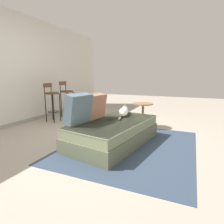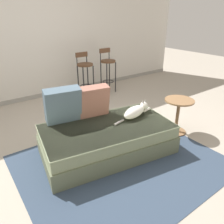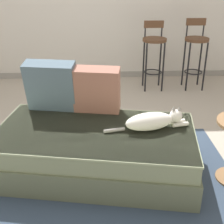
# 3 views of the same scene
# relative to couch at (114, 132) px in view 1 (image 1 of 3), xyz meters

# --- Properties ---
(ground_plane) EXTENTS (16.00, 16.00, 0.00)m
(ground_plane) POSITION_rel_couch_xyz_m (0.00, 0.40, -0.20)
(ground_plane) COLOR #A89E8E
(ground_plane) RESTS_ON ground
(wall_back_panel) EXTENTS (8.00, 0.10, 2.60)m
(wall_back_panel) POSITION_rel_couch_xyz_m (0.00, 2.65, 1.10)
(wall_back_panel) COLOR silver
(wall_back_panel) RESTS_ON ground
(wall_baseboard_trim) EXTENTS (8.00, 0.02, 0.09)m
(wall_baseboard_trim) POSITION_rel_couch_xyz_m (0.00, 2.60, -0.16)
(wall_baseboard_trim) COLOR gray
(wall_baseboard_trim) RESTS_ON ground
(area_rug) EXTENTS (2.42, 2.03, 0.01)m
(area_rug) POSITION_rel_couch_xyz_m (0.00, -0.30, -0.20)
(area_rug) COLOR #334256
(area_rug) RESTS_ON ground
(couch) EXTENTS (1.85, 1.20, 0.40)m
(couch) POSITION_rel_couch_xyz_m (0.00, 0.00, 0.00)
(couch) COLOR #636B50
(couch) RESTS_ON ground
(throw_pillow_corner) EXTENTS (0.50, 0.32, 0.49)m
(throw_pillow_corner) POSITION_rel_couch_xyz_m (-0.40, 0.44, 0.44)
(throw_pillow_corner) COLOR #4C6070
(throw_pillow_corner) RESTS_ON couch
(throw_pillow_middle) EXTENTS (0.46, 0.29, 0.45)m
(throw_pillow_middle) POSITION_rel_couch_xyz_m (0.02, 0.37, 0.42)
(throw_pillow_middle) COLOR #936051
(throw_pillow_middle) RESTS_ON couch
(cat) EXTENTS (0.74, 0.26, 0.19)m
(cat) POSITION_rel_couch_xyz_m (0.49, 0.00, 0.27)
(cat) COLOR white
(cat) RESTS_ON couch
(bar_stool_near_window) EXTENTS (0.34, 0.34, 0.97)m
(bar_stool_near_window) POSITION_rel_couch_xyz_m (0.84, 2.05, 0.40)
(bar_stool_near_window) COLOR black
(bar_stool_near_window) RESTS_ON ground
(bar_stool_by_doorway) EXTENTS (0.34, 0.34, 1.00)m
(bar_stool_by_doorway) POSITION_rel_couch_xyz_m (1.44, 2.05, 0.41)
(bar_stool_by_doorway) COLOR black
(bar_stool_by_doorway) RESTS_ON ground
(side_table) EXTENTS (0.44, 0.44, 0.56)m
(side_table) POSITION_rel_couch_xyz_m (1.19, -0.20, 0.16)
(side_table) COLOR olive
(side_table) RESTS_ON ground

